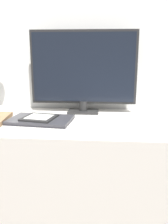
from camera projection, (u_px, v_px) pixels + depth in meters
name	position (u px, v px, depth m)	size (l,w,h in m)	color
wall_back	(75.00, 33.00, 1.50)	(3.60, 0.05, 2.40)	silver
desk	(70.00, 185.00, 1.39)	(1.18, 0.57, 0.74)	silver
monitor	(83.00, 70.00, 1.41)	(0.61, 0.11, 0.47)	#262626
keyboard	(130.00, 125.00, 1.21)	(0.33, 0.12, 0.01)	silver
laptop	(41.00, 120.00, 1.28)	(0.33, 0.24, 0.02)	#232328
ereader	(39.00, 118.00, 1.27)	(0.18, 0.18, 0.01)	black
pen	(86.00, 127.00, 1.17)	(0.13, 0.07, 0.01)	silver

